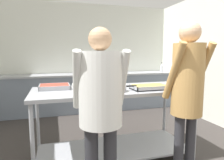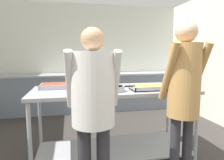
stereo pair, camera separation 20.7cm
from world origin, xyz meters
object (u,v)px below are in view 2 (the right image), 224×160
Objects in this scene: serving_tray_roast at (149,88)px; water_bottle at (170,68)px; sauce_pan at (114,88)px; guest_serving_right at (184,87)px; serving_tray_vegetables at (55,86)px; broccoli_bowl at (181,86)px; plate_stack at (82,85)px; guest_serving_left at (93,98)px.

water_bottle is (1.61, 2.46, 0.06)m from serving_tray_roast.
guest_serving_right is at bearing -45.44° from sauce_pan.
serving_tray_vegetables is at bearing 161.91° from serving_tray_roast.
broccoli_bowl is 0.98× the size of water_bottle.
serving_tray_roast is at bearing -18.09° from serving_tray_vegetables.
water_bottle is (1.50, 3.05, -0.04)m from guest_serving_right.
broccoli_bowl reaches higher than serving_tray_roast.
plate_stack is 0.15× the size of guest_serving_right.
plate_stack is 0.97m from guest_serving_left.
sauce_pan is 0.86× the size of serving_tray_roast.
serving_tray_roast is 1.80× the size of water_bottle.
guest_serving_right reaches higher than broccoli_bowl.
water_bottle reaches higher than serving_tray_vegetables.
broccoli_bowl is at bearing 21.28° from guest_serving_left.
serving_tray_roast is at bearing 167.67° from broccoli_bowl.
plate_stack is at bearing 127.95° from sauce_pan.
guest_serving_right is (0.57, -0.57, 0.09)m from sauce_pan.
serving_tray_vegetables is 0.23× the size of guest_serving_left.
water_bottle is (2.37, 2.99, 0.04)m from guest_serving_left.
guest_serving_left reaches higher than serving_tray_vegetables.
water_bottle reaches higher than sauce_pan.
guest_serving_right is (0.92, -1.03, 0.10)m from plate_stack.
guest_serving_right is (0.88, -0.06, 0.08)m from guest_serving_left.
water_bottle reaches higher than plate_stack.
serving_tray_vegetables is 1.53× the size of broccoli_bowl.
plate_stack is at bearing 92.77° from guest_serving_left.
broccoli_bowl is at bearing -4.28° from sauce_pan.
guest_serving_left is at bearing -121.21° from sauce_pan.
serving_tray_roast is 2.93m from water_bottle.
guest_serving_right is at bearing -37.52° from serving_tray_vegetables.
guest_serving_left is (0.05, -0.97, 0.02)m from plate_stack.
water_bottle is at bearing 39.86° from plate_stack.
sauce_pan is at bearing 58.79° from guest_serving_left.
sauce_pan reaches higher than serving_tray_roast.
broccoli_bowl is 1.24m from guest_serving_left.
serving_tray_vegetables is 0.96× the size of sauce_pan.
serving_tray_vegetables is at bearing 113.36° from guest_serving_left.
plate_stack is 1.00× the size of broccoli_bowl.
plate_stack is 0.98× the size of water_bottle.
water_bottle is at bearing 56.83° from serving_tray_roast.
guest_serving_right is at bearing -116.14° from water_bottle.
plate_stack is 0.63× the size of sauce_pan.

